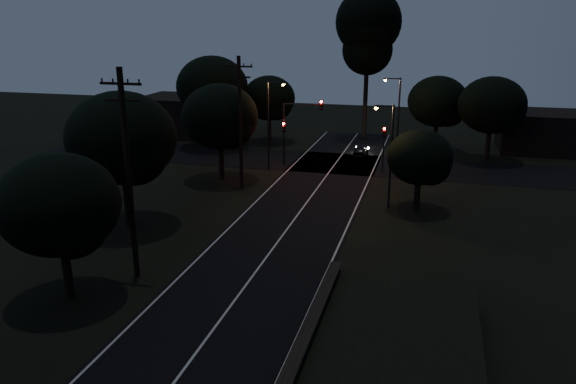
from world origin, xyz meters
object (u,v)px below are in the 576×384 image
Objects in this scene: signal_mast at (302,120)px; streetlight_c at (389,149)px; signal_left at (284,136)px; streetlight_b at (396,114)px; utility_pole_far at (240,121)px; utility_pole_mid at (128,173)px; car at (360,151)px; tall_pine at (368,31)px; signal_right at (384,141)px; streetlight_a at (270,120)px.

streetlight_c is at bearing -48.81° from signal_mast.
signal_left is 14.52m from streetlight_c.
streetlight_c is (0.52, -14.00, -0.29)m from streetlight_b.
streetlight_b is (11.31, 12.00, -0.85)m from utility_pole_far.
utility_pole_mid reaches higher than signal_left.
car is (6.49, 5.32, -2.28)m from signal_left.
utility_pole_far reaches higher than streetlight_b.
tall_pine reaches higher than signal_right.
streetlight_a reaches higher than signal_right.
car is at bearing 39.38° from signal_left.
utility_pole_mid is at bearing -90.00° from utility_pole_far.
tall_pine is at bearing 100.93° from streetlight_c.
streetlight_a is (-0.71, -1.99, 1.80)m from signal_left.
car is at bearing 117.02° from signal_right.
signal_right is 6.40m from car.
streetlight_c is (1.23, -9.99, 1.51)m from signal_right.
tall_pine reaches higher than signal_mast.
streetlight_b reaches higher than signal_mast.
utility_pole_far is 2.56× the size of signal_right.
streetlight_a is at bearing 88.27° from utility_pole_mid.
streetlight_b is at bearing 80.00° from signal_right.
utility_pole_mid is at bearing -111.30° from streetlight_b.
signal_mast is 3.13m from streetlight_a.
signal_mast is 13.28m from streetlight_c.
utility_pole_mid reaches higher than streetlight_a.
streetlight_c is at bearing 104.49° from car.
streetlight_c is 2.31× the size of car.
utility_pole_mid reaches higher than car.
car is at bearing 47.94° from signal_mast.
car is at bearing 159.03° from streetlight_b.
utility_pole_mid is 25.22m from signal_mast.
streetlight_a reaches higher than signal_mast.
signal_mast is 0.78× the size of streetlight_a.
utility_pole_mid is at bearing -112.99° from signal_right.
signal_right is (10.60, 7.99, -2.65)m from utility_pole_far.
tall_pine is 4.02× the size of signal_right.
utility_pole_mid is at bearing -97.04° from signal_mast.
signal_mast reaches higher than signal_left.
tall_pine is 18.40m from signal_left.
tall_pine reaches higher than utility_pole_far.
signal_left is at bearing -157.95° from streetlight_b.
utility_pole_far is 1.40× the size of streetlight_c.
signal_right reaches higher than car.
signal_mast is at bearing -104.62° from tall_pine.
signal_mast is 8.10m from car.
tall_pine is at bearing -84.74° from car.
utility_pole_mid is 23.04m from streetlight_a.
streetlight_c is at bearing 51.74° from utility_pole_mid.
tall_pine is 17.90m from signal_right.
utility_pole_far is at bearing -143.00° from signal_right.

